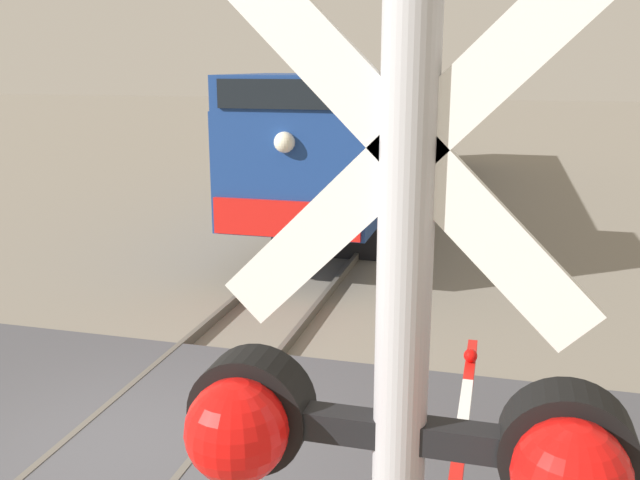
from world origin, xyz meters
TOP-DOWN VIEW (x-y plane):
  - ground_plane at (0.00, 0.00)m, footprint 160.00×160.00m
  - rail_track_left at (-0.72, 0.00)m, footprint 0.08×80.00m
  - rail_track_right at (0.72, 0.00)m, footprint 0.08×80.00m
  - road_surface at (0.00, 0.00)m, footprint 36.00×5.39m
  - locomotive at (0.00, 14.48)m, footprint 2.78×18.86m

SIDE VIEW (x-z plane):
  - ground_plane at x=0.00m, z-range 0.00..0.00m
  - road_surface at x=0.00m, z-range 0.00..0.14m
  - rail_track_left at x=-0.72m, z-range 0.00..0.15m
  - rail_track_right at x=0.72m, z-range 0.00..0.15m
  - locomotive at x=0.00m, z-range 0.08..3.89m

